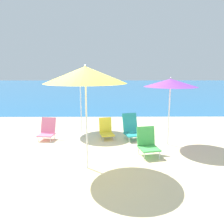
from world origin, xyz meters
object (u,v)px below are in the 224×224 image
at_px(beach_chair_teal, 131,128).
at_px(beach_chair_pink, 47,130).
at_px(beach_umbrella_purple, 170,83).
at_px(beach_umbrella_yellow, 85,75).
at_px(beach_chair_yellow, 106,130).
at_px(beach_chair_green, 147,142).
at_px(beach_umbrella_blue, 80,79).

height_order(beach_chair_teal, beach_chair_pink, beach_chair_teal).
relative_size(beach_umbrella_purple, beach_umbrella_yellow, 0.87).
relative_size(beach_umbrella_purple, beach_chair_yellow, 2.99).
bearing_deg(beach_umbrella_purple, beach_chair_teal, 151.11).
bearing_deg(beach_umbrella_yellow, beach_chair_teal, 61.02).
bearing_deg(beach_chair_green, beach_chair_pink, 143.46).
xyz_separation_m(beach_chair_teal, beach_chair_yellow, (-0.81, 0.06, -0.07)).
height_order(beach_chair_yellow, beach_chair_pink, beach_chair_pink).
relative_size(beach_chair_teal, beach_chair_pink, 1.19).
relative_size(beach_umbrella_purple, beach_umbrella_blue, 0.94).
xyz_separation_m(beach_umbrella_purple, beach_chair_green, (-0.75, -0.81, -1.48)).
xyz_separation_m(beach_umbrella_blue, beach_umbrella_yellow, (0.52, -3.01, 0.19)).
bearing_deg(beach_chair_green, beach_umbrella_purple, 35.67).
height_order(beach_chair_green, beach_chair_pink, beach_chair_green).
bearing_deg(beach_chair_pink, beach_umbrella_yellow, -48.19).
xyz_separation_m(beach_umbrella_yellow, beach_chair_yellow, (0.39, 2.22, -1.79)).
bearing_deg(beach_umbrella_blue, beach_chair_teal, -26.74).
bearing_deg(beach_umbrella_yellow, beach_chair_yellow, 80.12).
bearing_deg(beach_umbrella_yellow, beach_chair_green, 27.52).
relative_size(beach_umbrella_blue, beach_chair_yellow, 3.17).
distance_m(beach_umbrella_blue, beach_umbrella_yellow, 3.07).
relative_size(beach_umbrella_purple, beach_chair_teal, 2.45).
bearing_deg(beach_umbrella_purple, beach_chair_yellow, 160.97).
relative_size(beach_umbrella_yellow, beach_chair_green, 3.13).
xyz_separation_m(beach_chair_teal, beach_chair_green, (0.29, -1.38, -0.01)).
xyz_separation_m(beach_umbrella_yellow, beach_chair_green, (1.48, 0.77, -1.73)).
distance_m(beach_umbrella_blue, beach_chair_pink, 2.04).
bearing_deg(beach_chair_yellow, beach_umbrella_blue, 124.57).
bearing_deg(beach_chair_teal, beach_chair_pink, 163.36).
xyz_separation_m(beach_chair_green, beach_chair_pink, (-2.97, 1.38, -0.03)).
bearing_deg(beach_chair_pink, beach_chair_green, -17.89).
bearing_deg(beach_chair_yellow, beach_umbrella_yellow, -113.90).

